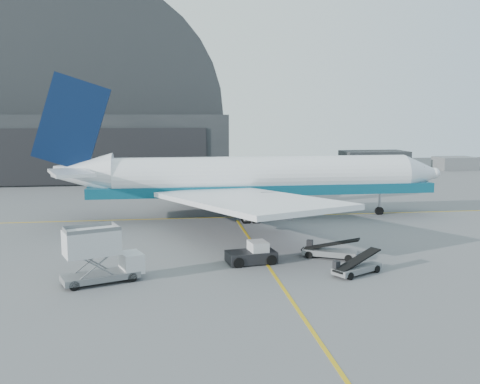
{
  "coord_description": "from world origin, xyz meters",
  "views": [
    {
      "loc": [
        -7.91,
        -41.52,
        11.98
      ],
      "look_at": [
        -0.82,
        9.58,
        4.5
      ],
      "focal_mm": 40.0,
      "sensor_mm": 36.0,
      "label": 1
    }
  ],
  "objects": [
    {
      "name": "belt_loader_b",
      "position": [
        5.58,
        0.86,
        0.57
      ],
      "size": [
        4.76,
        3.43,
        1.84
      ],
      "rotation": [
        0.0,
        0.0,
        -0.47
      ],
      "color": "slate",
      "rests_on": "ground"
    },
    {
      "name": "pushback_tug",
      "position": [
        -1.1,
        0.22,
        0.68
      ],
      "size": [
        4.21,
        2.84,
        1.82
      ],
      "rotation": [
        0.0,
        0.0,
        0.16
      ],
      "color": "black",
      "rests_on": "ground"
    },
    {
      "name": "taxi_lines",
      "position": [
        0.0,
        12.67,
        0.01
      ],
      "size": [
        80.0,
        42.12,
        0.02
      ],
      "color": "gold",
      "rests_on": "ground"
    },
    {
      "name": "belt_loader_a",
      "position": [
        6.19,
        -3.94,
        0.52
      ],
      "size": [
        4.34,
        3.3,
        1.7
      ],
      "rotation": [
        0.0,
        0.0,
        0.52
      ],
      "color": "slate",
      "rests_on": "ground"
    },
    {
      "name": "hangar",
      "position": [
        -22.0,
        64.95,
        9.54
      ],
      "size": [
        50.0,
        28.3,
        28.0
      ],
      "color": "black",
      "rests_on": "ground"
    },
    {
      "name": "catering_truck",
      "position": [
        -12.81,
        -3.38,
        1.98
      ],
      "size": [
        6.07,
        3.98,
        3.92
      ],
      "rotation": [
        0.0,
        0.0,
        0.36
      ],
      "color": "slate",
      "rests_on": "ground"
    },
    {
      "name": "airliner",
      "position": [
        1.33,
        19.14,
        4.67
      ],
      "size": [
        47.54,
        46.1,
        16.68
      ],
      "color": "white",
      "rests_on": "ground"
    },
    {
      "name": "traffic_cone",
      "position": [
        -1.85,
        -0.26,
        0.24
      ],
      "size": [
        0.35,
        0.35,
        0.5
      ],
      "color": "#FF5E08",
      "rests_on": "ground"
    },
    {
      "name": "ground",
      "position": [
        0.0,
        0.0,
        0.0
      ],
      "size": [
        200.0,
        200.0,
        0.0
      ],
      "primitive_type": "plane",
      "color": "#565659",
      "rests_on": "ground"
    },
    {
      "name": "distant_bldg_b",
      "position": [
        55.0,
        68.0,
        0.0
      ],
      "size": [
        8.0,
        6.0,
        2.8
      ],
      "primitive_type": "cube",
      "color": "slate",
      "rests_on": "ground"
    },
    {
      "name": "distant_bldg_a",
      "position": [
        38.0,
        72.0,
        0.0
      ],
      "size": [
        14.0,
        8.0,
        4.0
      ],
      "primitive_type": "cube",
      "color": "black",
      "rests_on": "ground"
    }
  ]
}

